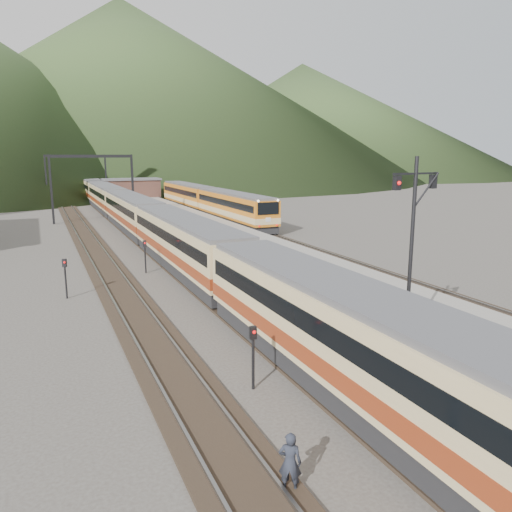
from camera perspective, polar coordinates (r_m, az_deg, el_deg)
name	(u,v)px	position (r m, az deg, el deg)	size (l,w,h in m)	color
ground	(476,494)	(14.21, 23.89, -23.60)	(400.00, 400.00, 0.00)	#47423D
track_main	(144,239)	(49.03, -12.70, 1.95)	(2.60, 200.00, 0.23)	black
track_far	(89,242)	(48.36, -18.52, 1.51)	(2.60, 200.00, 0.23)	black
track_second	(254,231)	(52.39, -0.27, 2.83)	(2.60, 200.00, 0.23)	black
platform	(206,233)	(48.41, -5.75, 2.58)	(8.00, 100.00, 1.00)	gray
gantry_near	(92,175)	(62.89, -18.19, 8.77)	(9.55, 0.25, 8.00)	black
gantry_far	(76,170)	(87.79, -19.86, 9.27)	(9.55, 0.25, 8.00)	black
station_shed	(132,188)	(86.95, -14.03, 7.60)	(9.40, 4.40, 3.10)	brown
hill_b	(123,87)	(242.53, -14.97, 18.11)	(220.00, 220.00, 75.00)	#354B24
hill_c	(301,119)	(248.57, 5.21, 15.37)	(160.00, 160.00, 50.00)	#354B24
main_train	(132,212)	(54.17, -13.94, 4.86)	(2.92, 100.30, 3.57)	#D3BA7F
second_train	(208,202)	(66.24, -5.50, 6.20)	(2.74, 37.41, 3.35)	orange
signal_mast	(412,233)	(18.76, 17.43, 2.58)	(2.19, 0.42, 6.91)	black
short_signal_a	(253,349)	(17.26, -0.33, -10.58)	(0.22, 0.16, 2.27)	black
short_signal_b	(145,252)	(34.71, -12.57, 0.44)	(0.26, 0.22, 2.27)	black
short_signal_c	(65,273)	(29.82, -20.97, -1.85)	(0.27, 0.24, 2.27)	black
worker	(290,462)	(12.86, 3.91, -22.47)	(0.56, 0.37, 1.54)	#242733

